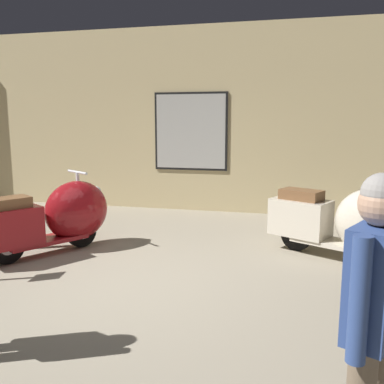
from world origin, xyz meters
name	(u,v)px	position (x,y,z in m)	size (l,w,h in m)	color
ground_plane	(122,288)	(0.00, 0.00, 0.00)	(60.00, 60.00, 0.00)	gray
showroom_back_wall	(194,120)	(-0.19, 4.11, 1.75)	(18.00, 0.63, 3.51)	#CCB784
scooter_0	(58,216)	(-1.31, 0.97, 0.49)	(1.36, 1.75, 1.07)	black
scooter_1	(349,222)	(2.43, 1.48, 0.50)	(1.83, 1.27, 1.10)	black
visitor_1	(373,312)	(2.11, -2.00, 0.89)	(0.35, 0.47, 1.53)	black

